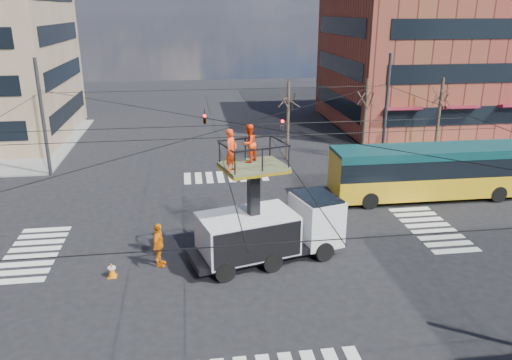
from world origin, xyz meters
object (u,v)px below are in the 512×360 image
Objects in this scene: utility_truck at (270,217)px; traffic_cone at (112,270)px; flagger at (320,209)px; city_bus at (433,171)px; worker_ground at (159,245)px.

utility_truck is 10.98× the size of traffic_cone.
utility_truck is at bearing -57.54° from flagger.
city_bus is 19.39m from traffic_cone.
utility_truck is at bearing 6.11° from traffic_cone.
flagger is (10.19, 3.82, 0.67)m from traffic_cone.
utility_truck reaches higher than flagger.
traffic_cone is at bearing 171.39° from utility_truck.
city_bus reaches higher than flagger.
worker_ground is 1.02× the size of flagger.
city_bus is 6.03× the size of worker_ground.
city_bus is 6.15× the size of flagger.
utility_truck is 12.69m from city_bus.
city_bus is 18.38× the size of traffic_cone.
worker_ground is (2.00, 0.72, 0.69)m from traffic_cone.
traffic_cone is 0.33× the size of worker_ground.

